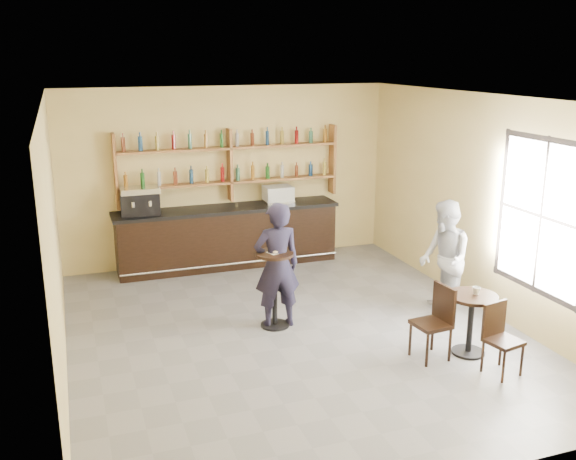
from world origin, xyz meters
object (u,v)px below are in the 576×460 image
object	(u,v)px
chair_west	(431,323)
man_main	(277,265)
patron_second	(444,259)
cafe_table	(470,324)
chair_south	(504,341)
bar_counter	(228,236)
pastry_case	(278,195)
pedestal_table	(275,290)
espresso_machine	(140,201)

from	to	relation	value
chair_west	man_main	bearing A→B (deg)	-143.06
patron_second	cafe_table	bearing A→B (deg)	-2.15
chair_south	bar_counter	bearing A→B (deg)	100.36
pastry_case	bar_counter	bearing A→B (deg)	-178.95
bar_counter	pedestal_table	xyz separation A→B (m)	(-0.05, -2.86, 0.00)
pedestal_table	chair_south	xyz separation A→B (m)	(2.14, -2.25, -0.11)
bar_counter	patron_second	bearing A→B (deg)	-53.63
pastry_case	espresso_machine	bearing A→B (deg)	-178.95
man_main	cafe_table	xyz separation A→B (m)	(2.05, -1.67, -0.50)
espresso_machine	man_main	size ratio (longest dim) A/B	0.36
espresso_machine	cafe_table	xyz separation A→B (m)	(3.56, -4.51, -0.92)
bar_counter	chair_west	distance (m)	4.71
espresso_machine	chair_south	xyz separation A→B (m)	(3.61, -5.11, -0.89)
pastry_case	chair_south	world-z (taller)	pastry_case
pedestal_table	chair_west	size ratio (longest dim) A/B	1.15
man_main	chair_south	distance (m)	3.12
man_main	cafe_table	size ratio (longest dim) A/B	2.23
bar_counter	cafe_table	distance (m)	4.95
pastry_case	patron_second	bearing A→B (deg)	-65.10
pastry_case	patron_second	distance (m)	3.60
man_main	pedestal_table	bearing A→B (deg)	26.71
espresso_machine	man_main	distance (m)	3.25
pastry_case	patron_second	xyz separation A→B (m)	(1.45, -3.28, -0.39)
pastry_case	chair_west	bearing A→B (deg)	-82.20
pastry_case	chair_west	distance (m)	4.56
man_main	cafe_table	world-z (taller)	man_main
man_main	chair_west	size ratio (longest dim) A/B	1.89
bar_counter	cafe_table	world-z (taller)	bar_counter
bar_counter	chair_west	bearing A→B (deg)	-71.51
bar_counter	man_main	size ratio (longest dim) A/B	2.24
espresso_machine	pastry_case	distance (m)	2.48
bar_counter	chair_south	world-z (taller)	bar_counter
chair_west	patron_second	world-z (taller)	patron_second
pastry_case	chair_south	distance (m)	5.30
cafe_table	chair_west	bearing A→B (deg)	174.81
cafe_table	chair_west	world-z (taller)	chair_west
espresso_machine	chair_west	world-z (taller)	espresso_machine
pastry_case	cafe_table	size ratio (longest dim) A/B	0.65
bar_counter	man_main	distance (m)	2.87
pedestal_table	man_main	size ratio (longest dim) A/B	0.61
patron_second	pedestal_table	bearing A→B (deg)	-84.96
bar_counter	patron_second	size ratio (longest dim) A/B	2.34
man_main	chair_south	world-z (taller)	man_main
man_main	chair_west	distance (m)	2.25
espresso_machine	man_main	xyz separation A→B (m)	(1.51, -2.84, -0.42)
pedestal_table	chair_south	size ratio (longest dim) A/B	1.25
man_main	chair_west	world-z (taller)	man_main
man_main	chair_south	size ratio (longest dim) A/B	2.06
espresso_machine	pastry_case	bearing A→B (deg)	4.87
pedestal_table	cafe_table	size ratio (longest dim) A/B	1.36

